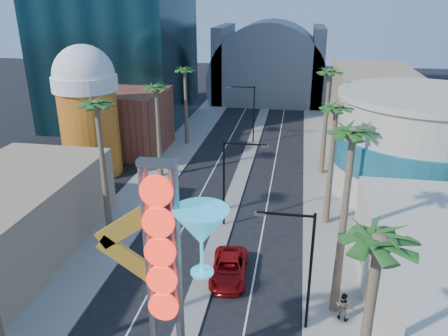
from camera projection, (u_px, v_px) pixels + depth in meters
sidewalk_west at (169, 161)px, 54.33m from camera, size 5.00×100.00×0.15m
sidewalk_east at (325, 170)px, 51.32m from camera, size 5.00×100.00×0.15m
median at (248, 157)px, 55.57m from camera, size 1.60×84.00×0.15m
brick_filler_west at (126, 121)px, 56.67m from camera, size 10.00×10.00×8.00m
filler_east at (372, 106)px, 60.40m from camera, size 10.00×20.00×10.00m
beer_mug at (88, 106)px, 48.08m from camera, size 7.00×7.00×14.50m
turquoise_building at (419, 146)px, 43.49m from camera, size 16.60×16.60×10.60m
canopy at (269, 78)px, 85.19m from camera, size 22.00×16.00×22.00m
neon_sign at (180, 264)px, 20.67m from camera, size 6.53×2.60×12.55m
streetlight_0 at (230, 176)px, 37.22m from camera, size 3.79×0.25×8.00m
streetlight_1 at (250, 109)px, 59.40m from camera, size 3.79×0.25×8.00m
streetlight_2 at (303, 262)px, 25.26m from camera, size 3.45×0.25×8.00m
palm_1 at (97, 115)px, 32.89m from camera, size 2.40×2.40×12.70m
palm_2 at (156, 94)px, 46.22m from camera, size 2.40×2.40×11.20m
palm_3 at (185, 75)px, 57.22m from camera, size 2.40×2.40×11.20m
palm_4 at (377, 261)px, 15.53m from camera, size 2.40×2.40×12.20m
palm_5 at (352, 148)px, 24.37m from camera, size 2.40×2.40×13.20m
palm_6 at (336, 117)px, 35.87m from camera, size 2.40×2.40×11.70m
palm_7 at (329, 80)px, 46.54m from camera, size 2.40×2.40×12.70m
red_pickup at (229, 268)px, 31.66m from camera, size 2.87×5.59×1.51m
pedestrian_b at (343, 306)px, 27.32m from camera, size 1.11×1.02×1.84m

